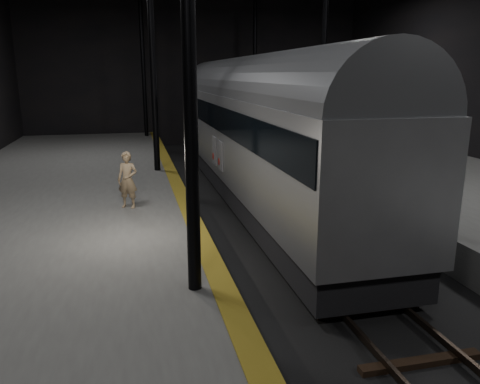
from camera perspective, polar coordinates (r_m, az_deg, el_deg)
name	(u,v)px	position (r m, az deg, el deg)	size (l,w,h in m)	color
ground	(303,248)	(14.34, 7.65, -6.80)	(44.00, 44.00, 0.00)	black
platform_left	(35,254)	(13.56, -23.69, -6.92)	(9.00, 43.80, 1.00)	#51514F
tactile_strip	(195,224)	(13.23, -5.52, -3.93)	(0.50, 43.80, 0.01)	olive
track	(303,246)	(14.31, 7.66, -6.55)	(2.40, 43.00, 0.24)	#3F3328
train	(253,123)	(19.15, 1.62, 8.39)	(3.18, 21.25, 5.68)	#999BA0
woman	(128,180)	(15.01, -13.55, 1.44)	(0.65, 0.43, 1.79)	#9D8360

